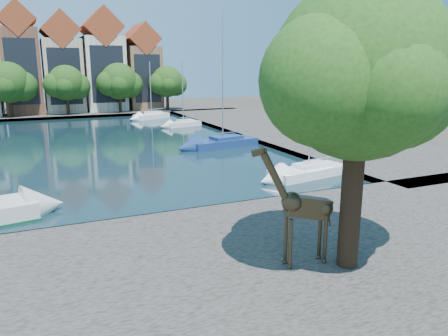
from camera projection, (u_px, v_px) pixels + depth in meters
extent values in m
plane|color=#38332B|center=(113.00, 228.00, 22.26)|extent=(160.00, 160.00, 0.00)
cube|color=black|center=(71.00, 147.00, 43.62)|extent=(38.00, 50.00, 0.08)
cube|color=#554F4A|center=(146.00, 285.00, 15.97)|extent=(50.00, 14.00, 0.50)
cube|color=#554F4A|center=(53.00, 113.00, 72.05)|extent=(60.00, 16.00, 0.50)
cube|color=#554F4A|center=(285.00, 130.00, 53.36)|extent=(14.00, 52.00, 0.50)
cylinder|color=#332114|center=(351.00, 197.00, 16.43)|extent=(0.80, 0.80, 5.50)
sphere|color=#204513|center=(360.00, 71.00, 15.35)|extent=(6.40, 6.40, 6.40)
sphere|color=#204513|center=(394.00, 87.00, 16.51)|extent=(4.80, 4.80, 4.80)
sphere|color=#204513|center=(326.00, 81.00, 14.37)|extent=(4.48, 4.48, 4.48)
cube|color=brown|center=(22.00, 71.00, 68.91)|extent=(5.39, 9.00, 13.00)
cube|color=maroon|center=(17.00, 20.00, 67.12)|extent=(5.44, 9.18, 5.44)
cube|color=black|center=(22.00, 72.00, 64.93)|extent=(4.40, 0.05, 9.75)
cube|color=#C3A88B|center=(63.00, 76.00, 71.44)|extent=(5.88, 9.00, 11.50)
cube|color=maroon|center=(59.00, 31.00, 69.79)|extent=(5.94, 9.18, 5.94)
cube|color=black|center=(65.00, 76.00, 67.45)|extent=(4.80, 0.05, 8.62)
cube|color=beige|center=(103.00, 74.00, 73.93)|extent=(6.37, 9.00, 12.00)
cube|color=maroon|center=(101.00, 28.00, 72.20)|extent=(6.43, 9.18, 6.43)
cube|color=black|center=(108.00, 74.00, 69.94)|extent=(5.20, 0.05, 9.00)
cube|color=brown|center=(142.00, 78.00, 76.65)|extent=(5.39, 9.00, 10.50)
cube|color=maroon|center=(140.00, 40.00, 75.15)|extent=(5.44, 9.18, 5.44)
cube|color=black|center=(148.00, 79.00, 72.66)|extent=(4.40, 0.05, 7.88)
cylinder|color=#332114|center=(11.00, 106.00, 64.37)|extent=(0.50, 0.50, 3.20)
sphere|color=#183C11|center=(8.00, 82.00, 63.58)|extent=(6.00, 6.00, 6.00)
sphere|color=#183C11|center=(22.00, 86.00, 64.70)|extent=(4.50, 4.50, 4.50)
cylinder|color=#332114|center=(68.00, 104.00, 67.51)|extent=(0.50, 0.50, 3.20)
sphere|color=#183C11|center=(66.00, 83.00, 66.76)|extent=(5.40, 5.40, 5.40)
sphere|color=#183C11|center=(77.00, 86.00, 67.79)|extent=(4.05, 4.05, 4.05)
sphere|color=#183C11|center=(56.00, 85.00, 65.89)|extent=(3.78, 3.78, 3.78)
cylinder|color=#332114|center=(120.00, 102.00, 70.64)|extent=(0.50, 0.50, 3.20)
sphere|color=#183C11|center=(119.00, 81.00, 69.87)|extent=(5.80, 5.80, 5.80)
sphere|color=#183C11|center=(129.00, 85.00, 70.95)|extent=(4.35, 4.35, 4.35)
sphere|color=#183C11|center=(109.00, 83.00, 68.95)|extent=(4.06, 4.06, 4.06)
cylinder|color=#332114|center=(168.00, 101.00, 73.78)|extent=(0.50, 0.50, 3.20)
sphere|color=#183C11|center=(167.00, 82.00, 73.04)|extent=(5.20, 5.20, 5.20)
sphere|color=#183C11|center=(175.00, 84.00, 74.04)|extent=(3.90, 3.90, 3.90)
sphere|color=#183C11|center=(159.00, 83.00, 72.19)|extent=(3.64, 3.64, 3.64)
cylinder|color=#3D311E|center=(290.00, 244.00, 16.58)|extent=(0.15, 0.15, 1.97)
cylinder|color=#3D311E|center=(286.00, 240.00, 16.96)|extent=(0.15, 0.15, 1.97)
cylinder|color=#3D311E|center=(325.00, 239.00, 17.03)|extent=(0.15, 0.15, 1.97)
cylinder|color=#3D311E|center=(320.00, 235.00, 17.41)|extent=(0.15, 0.15, 1.97)
cube|color=#3D311E|center=(308.00, 207.00, 16.70)|extent=(1.96, 0.71, 1.15)
cylinder|color=#3D311E|center=(275.00, 178.00, 15.99)|extent=(1.29, 0.41, 2.04)
cube|color=#3D311E|center=(259.00, 152.00, 15.55)|extent=(0.56, 0.22, 0.31)
cube|color=white|center=(309.00, 171.00, 32.05)|extent=(6.50, 3.21, 0.85)
cube|color=white|center=(309.00, 167.00, 31.98)|extent=(2.94, 1.97, 0.47)
cylinder|color=#B2B2B7|center=(312.00, 99.00, 30.83)|extent=(0.11, 0.11, 9.99)
cube|color=navy|center=(223.00, 142.00, 43.63)|extent=(7.36, 3.59, 0.93)
cube|color=navy|center=(223.00, 139.00, 43.56)|extent=(3.33, 2.21, 0.52)
cylinder|color=#B2B2B7|center=(223.00, 76.00, 42.13)|extent=(0.12, 0.12, 12.40)
cube|color=silver|center=(183.00, 123.00, 57.70)|extent=(4.85, 2.41, 0.82)
cube|color=silver|center=(183.00, 121.00, 57.64)|extent=(2.19, 1.47, 0.45)
cylinder|color=#B2B2B7|center=(183.00, 91.00, 56.73)|extent=(0.11, 0.11, 7.90)
cube|color=white|center=(152.00, 116.00, 65.68)|extent=(5.82, 4.00, 0.98)
cube|color=white|center=(151.00, 113.00, 65.61)|extent=(2.75, 2.21, 0.54)
cylinder|color=#B2B2B7|center=(150.00, 88.00, 64.73)|extent=(0.13, 0.13, 7.64)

